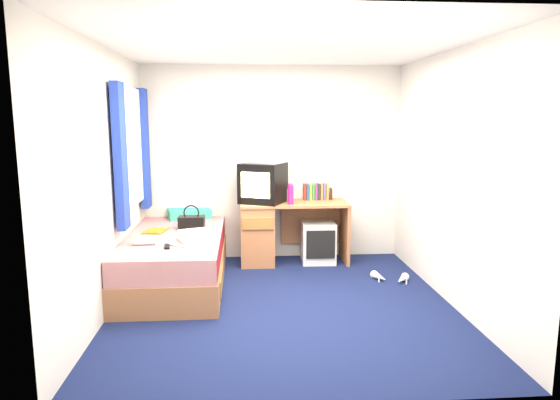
{
  "coord_description": "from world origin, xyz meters",
  "views": [
    {
      "loc": [
        -0.37,
        -4.52,
        1.77
      ],
      "look_at": [
        0.02,
        0.7,
        0.9
      ],
      "focal_mm": 32.0,
      "sensor_mm": 36.0,
      "label": 1
    }
  ],
  "objects": [
    {
      "name": "crt_tv",
      "position": [
        -0.13,
        1.44,
        0.99
      ],
      "size": [
        0.63,
        0.61,
        0.48
      ],
      "rotation": [
        0.0,
        0.0,
        -0.45
      ],
      "color": "black",
      "rests_on": "desk"
    },
    {
      "name": "vcr",
      "position": [
        -0.13,
        1.44,
        1.27
      ],
      "size": [
        0.54,
        0.49,
        0.08
      ],
      "primitive_type": "cube",
      "rotation": [
        0.0,
        0.0,
        -0.51
      ],
      "color": "silver",
      "rests_on": "crt_tv"
    },
    {
      "name": "storage_cube",
      "position": [
        0.54,
        1.41,
        0.25
      ],
      "size": [
        0.41,
        0.41,
        0.5
      ],
      "primitive_type": "cube",
      "rotation": [
        0.0,
        0.0,
        -0.03
      ],
      "color": "silver",
      "rests_on": "ground"
    },
    {
      "name": "remote_control",
      "position": [
        -1.1,
        0.18,
        0.55
      ],
      "size": [
        0.07,
        0.17,
        0.02
      ],
      "primitive_type": "cube",
      "rotation": [
        0.0,
        0.0,
        0.14
      ],
      "color": "black",
      "rests_on": "bed"
    },
    {
      "name": "window_assembly",
      "position": [
        -1.55,
        0.9,
        1.42
      ],
      "size": [
        0.11,
        1.42,
        1.4
      ],
      "color": "silver",
      "rests_on": "room_shell"
    },
    {
      "name": "water_bottle",
      "position": [
        -1.33,
        0.29,
        0.58
      ],
      "size": [
        0.21,
        0.09,
        0.07
      ],
      "primitive_type": "cylinder",
      "rotation": [
        0.0,
        1.57,
        0.08
      ],
      "color": "#B3BEC5",
      "rests_on": "bed"
    },
    {
      "name": "bed",
      "position": [
        -1.1,
        0.7,
        0.27
      ],
      "size": [
        1.01,
        2.0,
        0.54
      ],
      "color": "#AA6F46",
      "rests_on": "ground"
    },
    {
      "name": "pink_water_bottle",
      "position": [
        0.19,
        1.29,
        0.86
      ],
      "size": [
        0.09,
        0.09,
        0.22
      ],
      "primitive_type": "cylinder",
      "rotation": [
        0.0,
        0.0,
        -0.25
      ],
      "color": "#D01D72",
      "rests_on": "desk"
    },
    {
      "name": "pillow",
      "position": [
        -1.04,
        1.6,
        0.6
      ],
      "size": [
        0.57,
        0.44,
        0.11
      ],
      "primitive_type": "cube",
      "rotation": [
        0.0,
        0.0,
        0.25
      ],
      "color": "#1B6CB3",
      "rests_on": "bed"
    },
    {
      "name": "handbag",
      "position": [
        -0.95,
        0.97,
        0.62
      ],
      "size": [
        0.29,
        0.17,
        0.27
      ],
      "rotation": [
        0.0,
        0.0,
        -0.03
      ],
      "color": "black",
      "rests_on": "bed"
    },
    {
      "name": "book_row",
      "position": [
        0.54,
        1.6,
        0.85
      ],
      "size": [
        0.31,
        0.13,
        0.2
      ],
      "color": "maroon",
      "rests_on": "desk"
    },
    {
      "name": "picture_frame",
      "position": [
        0.73,
        1.62,
        0.82
      ],
      "size": [
        0.03,
        0.12,
        0.14
      ],
      "primitive_type": "cube",
      "rotation": [
        0.0,
        0.0,
        -0.08
      ],
      "color": "black",
      "rests_on": "desk"
    },
    {
      "name": "magazine",
      "position": [
        -1.33,
        0.87,
        0.55
      ],
      "size": [
        0.26,
        0.32,
        0.01
      ],
      "primitive_type": "cube",
      "rotation": [
        0.0,
        0.0,
        -0.19
      ],
      "color": "gold",
      "rests_on": "bed"
    },
    {
      "name": "towel",
      "position": [
        -0.86,
        0.44,
        0.59
      ],
      "size": [
        0.37,
        0.34,
        0.1
      ],
      "primitive_type": "cube",
      "rotation": [
        0.0,
        0.0,
        0.38
      ],
      "color": "white",
      "rests_on": "bed"
    },
    {
      "name": "white_heels",
      "position": [
        1.22,
        0.59,
        0.04
      ],
      "size": [
        0.4,
        0.33,
        0.09
      ],
      "color": "white",
      "rests_on": "ground"
    },
    {
      "name": "ground",
      "position": [
        0.0,
        0.0,
        0.0
      ],
      "size": [
        3.4,
        3.4,
        0.0
      ],
      "primitive_type": "plane",
      "color": "#0C1438",
      "rests_on": "ground"
    },
    {
      "name": "colour_swatch_fan",
      "position": [
        -1.0,
        0.22,
        0.55
      ],
      "size": [
        0.22,
        0.16,
        0.01
      ],
      "primitive_type": "cube",
      "rotation": [
        0.0,
        0.0,
        -0.54
      ],
      "color": "yellow",
      "rests_on": "bed"
    },
    {
      "name": "aerosol_can",
      "position": [
        0.18,
        1.44,
        0.83
      ],
      "size": [
        0.04,
        0.04,
        0.16
      ],
      "primitive_type": "cylinder",
      "rotation": [
        0.0,
        0.0,
        0.0
      ],
      "color": "silver",
      "rests_on": "desk"
    },
    {
      "name": "desk",
      "position": [
        -0.03,
        1.44,
        0.41
      ],
      "size": [
        1.3,
        0.55,
        0.75
      ],
      "color": "#AA6F46",
      "rests_on": "ground"
    },
    {
      "name": "room_shell",
      "position": [
        0.0,
        0.0,
        1.45
      ],
      "size": [
        3.4,
        3.4,
        3.4
      ],
      "color": "white",
      "rests_on": "ground"
    }
  ]
}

